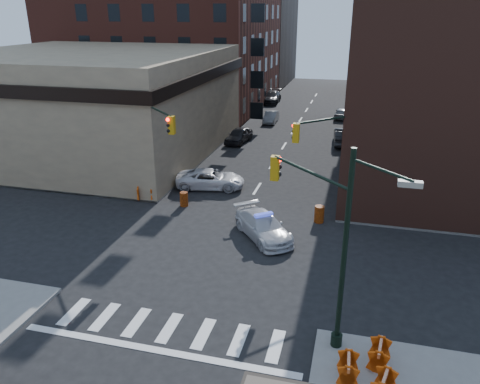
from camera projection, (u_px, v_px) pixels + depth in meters
The scene contains 28 objects.
ground at pixel (217, 252), 25.63m from camera, with size 140.00×140.00×0.00m, color black.
sidewalk_nw at pixel (122, 111), 60.49m from camera, with size 34.00×54.50×0.15m, color gray.
bank_building at pixel (92, 102), 42.83m from camera, with size 22.00×22.00×9.00m, color tan.
apartment_block at pixel (171, 13), 61.63m from camera, with size 25.00×25.00×24.00m, color #5C261D.
commercial_row_ne at pixel (437, 76), 40.32m from camera, with size 14.00×34.00×14.00m, color #522B20.
filler_nw at pixel (233, 36), 82.33m from camera, with size 20.00×18.00×16.00m, color brown.
filler_ne at pixel (413, 54), 72.44m from camera, with size 16.00×16.00×12.00m, color #5C261D.
signal_pole_se at pixel (326, 232), 17.56m from camera, with size 5.40×5.27×8.00m.
signal_pole_nw at pixel (154, 143), 30.22m from camera, with size 3.58×3.67×8.00m.
signal_pole_ne at pixel (338, 156), 27.51m from camera, with size 3.67×3.58×8.00m.
tree_ne_near at pixel (367, 106), 46.04m from camera, with size 3.00×3.00×4.85m.
tree_ne_far at pixel (368, 93), 53.25m from camera, with size 3.00×3.00×4.85m.
police_car at pixel (263, 226), 27.02m from camera, with size 1.97×4.83×1.40m, color silver.
pickup at pixel (210, 179), 34.57m from camera, with size 2.31×5.02×1.39m, color silver.
parked_car_wnear at pixel (239, 135), 46.40m from camera, with size 1.72×4.28×1.46m, color black.
parked_car_wfar at pixel (271, 117), 54.67m from camera, with size 1.37×3.92×1.29m, color gray.
parked_car_wdeep at pixel (271, 97), 66.09m from camera, with size 2.30×5.67×1.64m, color black.
parked_car_enear at pixel (343, 136), 45.75m from camera, with size 1.73×4.96×1.63m, color black.
parked_car_efar at pixel (342, 113), 56.71m from camera, with size 1.56×3.88×1.32m, color gray.
pedestrian_a at pixel (116, 183), 32.84m from camera, with size 0.61×0.40×1.68m, color black.
pedestrian_b at pixel (113, 182), 32.87m from camera, with size 0.89×0.69×1.83m, color black.
pedestrian_c at pixel (74, 180), 33.65m from camera, with size 0.91×0.38×1.56m, color #1E212D.
barrel_road at pixel (319, 214), 29.04m from camera, with size 0.60×0.60×1.07m, color #CB6509.
barrel_bank at pixel (184, 199), 31.45m from camera, with size 0.54×0.54×0.97m, color #CA4809.
barricade_se_a at pixel (348, 368), 16.50m from camera, with size 1.15×0.58×0.86m, color #C23A09, non-canonical shape.
barricade_se_b at pixel (379, 354), 17.14m from camera, with size 1.18×0.59×0.89m, color orange, non-canonical shape.
barricade_nw_a at pixel (146, 193), 32.16m from camera, with size 1.25×0.62×0.94m, color #C56009, non-canonical shape.
barricade_nw_b at pixel (87, 183), 34.19m from camera, with size 1.12×0.56×0.84m, color orange, non-canonical shape.
Camera 1 is at (6.89, -21.63, 12.40)m, focal length 35.00 mm.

